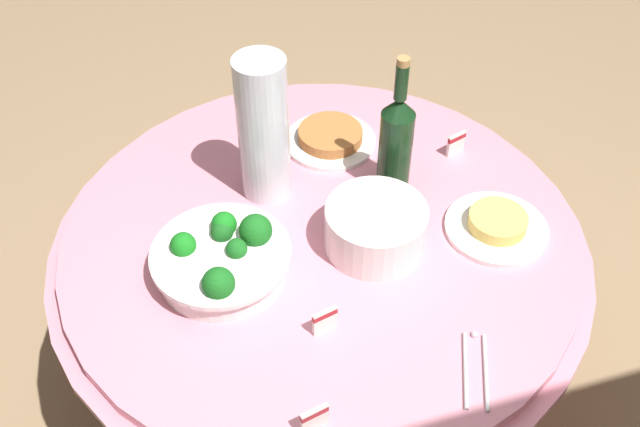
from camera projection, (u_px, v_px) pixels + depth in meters
name	position (u px, v px, depth m)	size (l,w,h in m)	color
ground_plane	(320.00, 411.00, 2.07)	(6.00, 6.00, 0.00)	#9E7F5B
buffet_table	(320.00, 332.00, 1.81)	(1.16, 1.16, 0.74)	maroon
broccoli_bowl	(223.00, 259.00, 1.44)	(0.28, 0.28, 0.11)	white
plate_stack	(376.00, 228.00, 1.49)	(0.21, 0.21, 0.10)	white
wine_bottle	(396.00, 141.00, 1.57)	(0.07, 0.07, 0.34)	#133317
decorative_fruit_vase	(264.00, 136.00, 1.54)	(0.11, 0.11, 0.34)	silver
serving_tongs	(476.00, 367.00, 1.30)	(0.10, 0.16, 0.01)	silver
food_plate_noodles	(497.00, 225.00, 1.54)	(0.22, 0.22, 0.04)	white
food_plate_peanuts	(330.00, 138.00, 1.75)	(0.22, 0.22, 0.04)	white
label_placard_front	(314.00, 418.00, 1.20)	(0.05, 0.02, 0.05)	white
label_placard_mid	(325.00, 320.00, 1.35)	(0.05, 0.02, 0.05)	white
label_placard_rear	(456.00, 143.00, 1.72)	(0.05, 0.02, 0.05)	white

